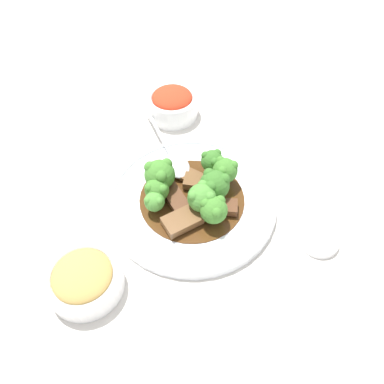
% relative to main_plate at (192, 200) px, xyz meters
% --- Properties ---
extents(ground_plane, '(4.00, 4.00, 0.00)m').
position_rel_main_plate_xyz_m(ground_plane, '(0.00, 0.00, -0.01)').
color(ground_plane, silver).
extents(main_plate, '(0.30, 0.30, 0.02)m').
position_rel_main_plate_xyz_m(main_plate, '(0.00, 0.00, 0.00)').
color(main_plate, white).
rests_on(main_plate, ground_plane).
extents(beef_strip_0, '(0.04, 0.06, 0.01)m').
position_rel_main_plate_xyz_m(beef_strip_0, '(0.04, 0.04, 0.02)').
color(beef_strip_0, '#56331E').
rests_on(beef_strip_0, main_plate).
extents(beef_strip_1, '(0.07, 0.07, 0.01)m').
position_rel_main_plate_xyz_m(beef_strip_1, '(-0.05, -0.00, 0.01)').
color(beef_strip_1, brown).
rests_on(beef_strip_1, main_plate).
extents(beef_strip_2, '(0.05, 0.06, 0.01)m').
position_rel_main_plate_xyz_m(beef_strip_2, '(-0.03, 0.02, 0.02)').
color(beef_strip_2, brown).
rests_on(beef_strip_2, main_plate).
extents(beef_strip_3, '(0.06, 0.07, 0.01)m').
position_rel_main_plate_xyz_m(beef_strip_3, '(0.05, -0.03, 0.02)').
color(beef_strip_3, brown).
rests_on(beef_strip_3, main_plate).
extents(beef_strip_4, '(0.07, 0.05, 0.01)m').
position_rel_main_plate_xyz_m(beef_strip_4, '(-0.00, -0.03, 0.01)').
color(beef_strip_4, '#56331E').
rests_on(beef_strip_4, main_plate).
extents(broccoli_floret_0, '(0.05, 0.05, 0.05)m').
position_rel_main_plate_xyz_m(broccoli_floret_0, '(0.06, 0.02, 0.04)').
color(broccoli_floret_0, '#7FA84C').
rests_on(broccoli_floret_0, main_plate).
extents(broccoli_floret_1, '(0.05, 0.05, 0.06)m').
position_rel_main_plate_xyz_m(broccoli_floret_1, '(0.03, 0.01, 0.04)').
color(broccoli_floret_1, '#8EB756').
rests_on(broccoli_floret_1, main_plate).
extents(broccoli_floret_2, '(0.05, 0.05, 0.05)m').
position_rel_main_plate_xyz_m(broccoli_floret_2, '(-0.02, 0.07, 0.04)').
color(broccoli_floret_2, '#7FA84C').
rests_on(broccoli_floret_2, main_plate).
extents(broccoli_floret_3, '(0.05, 0.05, 0.06)m').
position_rel_main_plate_xyz_m(broccoli_floret_3, '(-0.04, -0.05, 0.04)').
color(broccoli_floret_3, '#7FA84C').
rests_on(broccoli_floret_3, main_plate).
extents(broccoli_floret_4, '(0.04, 0.04, 0.04)m').
position_rel_main_plate_xyz_m(broccoli_floret_4, '(0.01, -0.07, 0.03)').
color(broccoli_floret_4, '#8EB756').
rests_on(broccoli_floret_4, main_plate).
extents(broccoli_floret_5, '(0.05, 0.05, 0.06)m').
position_rel_main_plate_xyz_m(broccoli_floret_5, '(0.01, 0.04, 0.04)').
color(broccoli_floret_5, '#7FA84C').
rests_on(broccoli_floret_5, main_plate).
extents(broccoli_floret_6, '(0.04, 0.04, 0.05)m').
position_rel_main_plate_xyz_m(broccoli_floret_6, '(-0.05, 0.05, 0.04)').
color(broccoli_floret_6, '#8EB756').
rests_on(broccoli_floret_6, main_plate).
extents(broccoli_floret_7, '(0.04, 0.04, 0.05)m').
position_rel_main_plate_xyz_m(broccoli_floret_7, '(-0.01, -0.06, 0.04)').
color(broccoli_floret_7, '#8EB756').
rests_on(broccoli_floret_7, main_plate).
extents(serving_spoon, '(0.22, 0.06, 0.01)m').
position_rel_main_plate_xyz_m(serving_spoon, '(-0.09, -0.01, 0.02)').
color(serving_spoon, silver).
rests_on(serving_spoon, main_plate).
extents(side_bowl_kimchi, '(0.11, 0.11, 0.06)m').
position_rel_main_plate_xyz_m(side_bowl_kimchi, '(-0.25, 0.02, 0.02)').
color(side_bowl_kimchi, white).
rests_on(side_bowl_kimchi, ground_plane).
extents(side_bowl_appetizer, '(0.12, 0.12, 0.05)m').
position_rel_main_plate_xyz_m(side_bowl_appetizer, '(0.12, -0.20, 0.02)').
color(side_bowl_appetizer, white).
rests_on(side_bowl_appetizer, ground_plane).
extents(sauce_dish, '(0.07, 0.07, 0.01)m').
position_rel_main_plate_xyz_m(sauce_dish, '(0.13, 0.19, -0.00)').
color(sauce_dish, white).
rests_on(sauce_dish, ground_plane).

